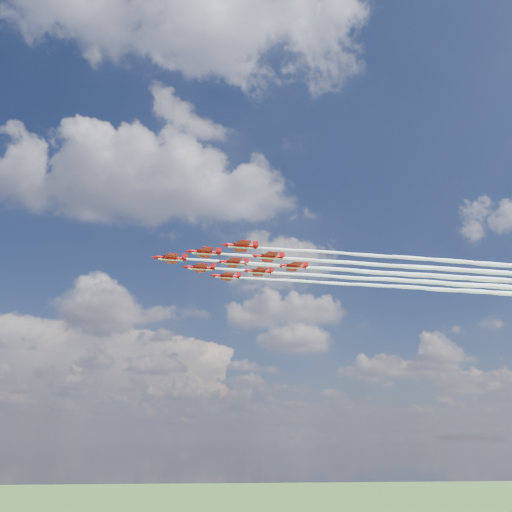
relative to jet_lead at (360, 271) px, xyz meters
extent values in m
cylinder|color=#B0090B|center=(-56.22, -6.17, 0.00)|extent=(7.46, 1.82, 1.02)
cone|color=#B0090B|center=(-60.81, -6.68, 0.00)|extent=(1.95, 1.21, 1.02)
cone|color=#B0090B|center=(-51.90, -5.70, 0.00)|extent=(1.48, 1.07, 0.92)
ellipsoid|color=black|center=(-58.05, -6.37, 0.42)|extent=(2.00, 1.05, 0.66)
cube|color=#B0090B|center=(-55.76, -6.12, -0.05)|extent=(3.87, 8.77, 0.13)
cube|color=#B0090B|center=(-52.54, -5.77, 0.00)|extent=(1.65, 3.45, 0.11)
cube|color=#B0090B|center=(-52.36, -5.75, 0.83)|extent=(1.48, 0.29, 1.66)
cube|color=white|center=(-56.22, -6.17, -0.46)|extent=(6.98, 1.58, 0.11)
cylinder|color=#B0090B|center=(-46.61, -11.87, 0.00)|extent=(7.46, 1.82, 1.02)
cone|color=#B0090B|center=(-51.20, -12.37, 0.00)|extent=(1.95, 1.21, 1.02)
cone|color=#B0090B|center=(-42.29, -11.40, 0.00)|extent=(1.48, 1.07, 0.92)
ellipsoid|color=black|center=(-48.44, -12.07, 0.42)|extent=(2.00, 1.05, 0.66)
cube|color=#B0090B|center=(-46.15, -11.82, -0.05)|extent=(3.87, 8.77, 0.13)
cube|color=#B0090B|center=(-42.93, -11.47, 0.00)|extent=(1.65, 3.45, 0.11)
cube|color=#B0090B|center=(-42.75, -11.45, 0.83)|extent=(1.48, 0.29, 1.66)
cube|color=white|center=(-46.61, -11.87, -0.46)|extent=(6.98, 1.58, 0.11)
cylinder|color=#B0090B|center=(-48.07, 1.48, 0.00)|extent=(7.46, 1.82, 1.02)
cone|color=#B0090B|center=(-52.66, 0.97, 0.00)|extent=(1.95, 1.21, 1.02)
cone|color=#B0090B|center=(-43.75, 1.95, 0.00)|extent=(1.48, 1.07, 0.92)
ellipsoid|color=black|center=(-49.91, 1.27, 0.42)|extent=(2.00, 1.05, 0.66)
cube|color=#B0090B|center=(-47.61, 1.53, -0.05)|extent=(3.87, 8.77, 0.13)
cube|color=#B0090B|center=(-44.40, 1.88, 0.00)|extent=(1.65, 3.45, 0.11)
cube|color=#B0090B|center=(-44.21, 1.90, 0.83)|extent=(1.48, 0.29, 1.66)
cube|color=white|center=(-48.07, 1.48, -0.46)|extent=(6.98, 1.58, 0.11)
cylinder|color=#B0090B|center=(-36.99, -17.57, 0.00)|extent=(7.46, 1.82, 1.02)
cone|color=#B0090B|center=(-41.59, -18.07, 0.00)|extent=(1.95, 1.21, 1.02)
cone|color=#B0090B|center=(-32.68, -17.09, 0.00)|extent=(1.48, 1.07, 0.92)
ellipsoid|color=black|center=(-38.83, -17.77, 0.42)|extent=(2.00, 1.05, 0.66)
cube|color=#B0090B|center=(-36.53, -17.52, -0.05)|extent=(3.87, 8.77, 0.13)
cube|color=#B0090B|center=(-33.32, -17.16, 0.00)|extent=(1.65, 3.45, 0.11)
cube|color=#B0090B|center=(-33.13, -17.14, 0.83)|extent=(1.48, 0.29, 1.66)
cube|color=white|center=(-36.99, -17.57, -0.46)|extent=(6.98, 1.58, 0.11)
cylinder|color=#B0090B|center=(-38.46, -4.22, 0.00)|extent=(7.46, 1.82, 1.02)
cone|color=#B0090B|center=(-43.05, -4.73, 0.00)|extent=(1.95, 1.21, 1.02)
cone|color=#B0090B|center=(-34.14, -3.75, 0.00)|extent=(1.48, 1.07, 0.92)
ellipsoid|color=black|center=(-40.30, -4.42, 0.42)|extent=(2.00, 1.05, 0.66)
cube|color=#B0090B|center=(-38.00, -4.17, -0.05)|extent=(3.87, 8.77, 0.13)
cube|color=#B0090B|center=(-34.78, -3.82, 0.00)|extent=(1.65, 3.45, 0.11)
cube|color=#B0090B|center=(-34.60, -3.80, 0.83)|extent=(1.48, 0.29, 1.66)
cube|color=white|center=(-38.46, -4.22, -0.46)|extent=(6.98, 1.58, 0.11)
cylinder|color=#B0090B|center=(-39.92, 9.12, 0.00)|extent=(7.46, 1.82, 1.02)
cone|color=#B0090B|center=(-44.52, 8.62, 0.00)|extent=(1.95, 1.21, 1.02)
cone|color=#B0090B|center=(-35.61, 9.60, 0.00)|extent=(1.48, 1.07, 0.92)
ellipsoid|color=black|center=(-41.76, 8.92, 0.42)|extent=(2.00, 1.05, 0.66)
cube|color=#B0090B|center=(-39.46, 9.17, -0.05)|extent=(3.87, 8.77, 0.13)
cube|color=#B0090B|center=(-36.25, 9.53, 0.00)|extent=(1.65, 3.45, 0.11)
cube|color=#B0090B|center=(-36.07, 9.55, 0.83)|extent=(1.48, 0.29, 1.66)
cube|color=white|center=(-39.92, 9.12, -0.46)|extent=(6.98, 1.58, 0.11)
cylinder|color=#B0090B|center=(-28.85, -9.92, 0.00)|extent=(7.46, 1.82, 1.02)
cone|color=#B0090B|center=(-33.44, -10.42, 0.00)|extent=(1.95, 1.21, 1.02)
cone|color=#B0090B|center=(-24.53, -9.45, 0.00)|extent=(1.48, 1.07, 0.92)
ellipsoid|color=black|center=(-30.68, -10.12, 0.42)|extent=(2.00, 1.05, 0.66)
cube|color=#B0090B|center=(-28.39, -9.87, -0.05)|extent=(3.87, 8.77, 0.13)
cube|color=#B0090B|center=(-25.17, -9.52, 0.00)|extent=(1.65, 3.45, 0.11)
cube|color=#B0090B|center=(-24.99, -9.50, 0.83)|extent=(1.48, 0.29, 1.66)
cube|color=white|center=(-28.85, -9.92, -0.46)|extent=(6.98, 1.58, 0.11)
cylinder|color=#B0090B|center=(-30.31, 3.42, 0.00)|extent=(7.46, 1.82, 1.02)
cone|color=#B0090B|center=(-34.90, 2.92, 0.00)|extent=(1.95, 1.21, 1.02)
cone|color=#B0090B|center=(-25.99, 3.90, 0.00)|extent=(1.48, 1.07, 0.92)
ellipsoid|color=black|center=(-32.15, 3.22, 0.42)|extent=(2.00, 1.05, 0.66)
cube|color=#B0090B|center=(-29.85, 3.48, -0.05)|extent=(3.87, 8.77, 0.13)
cube|color=#B0090B|center=(-26.64, 3.83, 0.00)|extent=(1.65, 3.45, 0.11)
cube|color=#B0090B|center=(-26.45, 3.85, 0.83)|extent=(1.48, 0.29, 1.66)
cube|color=white|center=(-30.31, 3.42, -0.46)|extent=(6.98, 1.58, 0.11)
cylinder|color=#B0090B|center=(-20.70, -2.27, 0.00)|extent=(7.46, 1.82, 1.02)
cone|color=#B0090B|center=(-25.29, -2.78, 0.00)|extent=(1.95, 1.21, 1.02)
cone|color=#B0090B|center=(-16.38, -1.80, 0.00)|extent=(1.48, 1.07, 0.92)
ellipsoid|color=black|center=(-22.54, -2.47, 0.42)|extent=(2.00, 1.05, 0.66)
cube|color=#B0090B|center=(-20.24, -2.22, -0.05)|extent=(3.87, 8.77, 0.13)
cube|color=#B0090B|center=(-17.02, -1.87, 0.00)|extent=(1.65, 3.45, 0.11)
cube|color=#B0090B|center=(-16.84, -1.85, 0.83)|extent=(1.48, 0.29, 1.66)
cube|color=white|center=(-20.70, -2.27, -0.46)|extent=(6.98, 1.58, 0.11)
camera|label=1|loc=(-44.09, -139.72, -47.51)|focal=35.00mm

